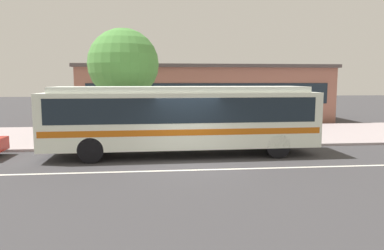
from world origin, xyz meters
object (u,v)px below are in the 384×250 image
(pedestrian_waiting_near_sign, at_px, (159,123))
(pedestrian_standing_by_tree, at_px, (229,123))
(bus_stop_sign, at_px, (251,111))
(pedestrian_walking_along_curb, at_px, (89,124))
(street_tree_near_stop, at_px, (123,64))
(transit_bus, at_px, (182,115))

(pedestrian_waiting_near_sign, height_order, pedestrian_standing_by_tree, pedestrian_standing_by_tree)
(pedestrian_standing_by_tree, height_order, bus_stop_sign, bus_stop_sign)
(pedestrian_walking_along_curb, relative_size, street_tree_near_stop, 0.28)
(pedestrian_standing_by_tree, distance_m, street_tree_near_stop, 6.31)
(pedestrian_standing_by_tree, relative_size, street_tree_near_stop, 0.30)
(transit_bus, distance_m, street_tree_near_stop, 5.48)
(bus_stop_sign, height_order, street_tree_near_stop, street_tree_near_stop)
(pedestrian_walking_along_curb, bearing_deg, pedestrian_standing_by_tree, -7.76)
(pedestrian_walking_along_curb, relative_size, bus_stop_sign, 0.65)
(pedestrian_waiting_near_sign, bearing_deg, pedestrian_standing_by_tree, -3.09)
(pedestrian_waiting_near_sign, bearing_deg, transit_bus, -65.02)
(transit_bus, height_order, pedestrian_standing_by_tree, transit_bus)
(pedestrian_walking_along_curb, bearing_deg, street_tree_near_stop, 39.07)
(pedestrian_walking_along_curb, height_order, street_tree_near_stop, street_tree_near_stop)
(pedestrian_walking_along_curb, height_order, bus_stop_sign, bus_stop_sign)
(transit_bus, bearing_deg, pedestrian_walking_along_curb, 147.09)
(pedestrian_standing_by_tree, bearing_deg, pedestrian_walking_along_curb, 172.24)
(transit_bus, bearing_deg, street_tree_near_stop, 123.46)
(transit_bus, relative_size, pedestrian_walking_along_curb, 6.99)
(pedestrian_waiting_near_sign, height_order, pedestrian_walking_along_curb, pedestrian_waiting_near_sign)
(pedestrian_waiting_near_sign, distance_m, pedestrian_standing_by_tree, 3.39)
(pedestrian_waiting_near_sign, xyz_separation_m, street_tree_near_stop, (-1.77, 2.06, 2.88))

